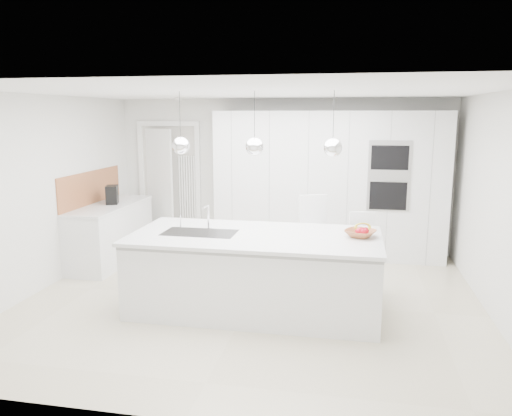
% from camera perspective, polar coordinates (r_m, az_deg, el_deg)
% --- Properties ---
extents(floor, '(5.50, 5.50, 0.00)m').
position_cam_1_polar(floor, '(6.23, -0.53, -10.50)').
color(floor, beige).
rests_on(floor, ground).
extents(wall_back, '(5.50, 0.00, 5.50)m').
position_cam_1_polar(wall_back, '(8.34, 2.89, 3.78)').
color(wall_back, silver).
rests_on(wall_back, ground).
extents(wall_left, '(0.00, 5.00, 5.00)m').
position_cam_1_polar(wall_left, '(6.98, -23.27, 1.56)').
color(wall_left, silver).
rests_on(wall_left, ground).
extents(ceiling, '(5.50, 5.50, 0.00)m').
position_cam_1_polar(ceiling, '(5.82, -0.58, 13.13)').
color(ceiling, white).
rests_on(ceiling, wall_back).
extents(tall_cabinets, '(3.60, 0.60, 2.30)m').
position_cam_1_polar(tall_cabinets, '(7.98, 8.28, 2.65)').
color(tall_cabinets, silver).
rests_on(tall_cabinets, floor).
extents(oven_stack, '(0.62, 0.04, 1.05)m').
position_cam_1_polar(oven_stack, '(7.66, 14.96, 3.57)').
color(oven_stack, '#A5A5A8').
rests_on(oven_stack, tall_cabinets).
extents(doorway_frame, '(1.11, 0.08, 2.13)m').
position_cam_1_polar(doorway_frame, '(8.82, -9.80, 2.55)').
color(doorway_frame, white).
rests_on(doorway_frame, floor).
extents(hallway_door, '(0.76, 0.38, 2.00)m').
position_cam_1_polar(hallway_door, '(8.87, -11.42, 2.41)').
color(hallway_door, white).
rests_on(hallway_door, floor).
extents(radiator, '(0.32, 0.04, 1.40)m').
position_cam_1_polar(radiator, '(8.73, -7.82, 1.36)').
color(radiator, white).
rests_on(radiator, floor).
extents(left_base_cabinets, '(0.60, 1.80, 0.86)m').
position_cam_1_polar(left_base_cabinets, '(7.99, -16.25, -2.92)').
color(left_base_cabinets, silver).
rests_on(left_base_cabinets, floor).
extents(left_worktop, '(0.62, 1.82, 0.04)m').
position_cam_1_polar(left_worktop, '(7.90, -16.42, 0.26)').
color(left_worktop, silver).
rests_on(left_worktop, left_base_cabinets).
extents(oak_backsplash, '(0.02, 1.80, 0.50)m').
position_cam_1_polar(oak_backsplash, '(8.00, -18.35, 2.23)').
color(oak_backsplash, '#AB6337').
rests_on(oak_backsplash, wall_left).
extents(island_base, '(2.80, 1.20, 0.86)m').
position_cam_1_polar(island_base, '(5.79, -0.16, -7.65)').
color(island_base, silver).
rests_on(island_base, floor).
extents(island_worktop, '(2.84, 1.40, 0.04)m').
position_cam_1_polar(island_worktop, '(5.71, -0.07, -3.21)').
color(island_worktop, silver).
rests_on(island_worktop, island_base).
extents(island_sink, '(0.84, 0.44, 0.18)m').
position_cam_1_polar(island_sink, '(5.84, -6.45, -3.59)').
color(island_sink, '#3F3F42').
rests_on(island_sink, island_worktop).
extents(island_tap, '(0.02, 0.02, 0.30)m').
position_cam_1_polar(island_tap, '(5.96, -5.46, -1.01)').
color(island_tap, white).
rests_on(island_tap, island_worktop).
extents(pendant_left, '(0.20, 0.20, 0.20)m').
position_cam_1_polar(pendant_left, '(5.73, -8.60, 7.04)').
color(pendant_left, white).
rests_on(pendant_left, ceiling).
extents(pendant_mid, '(0.20, 0.20, 0.20)m').
position_cam_1_polar(pendant_mid, '(5.51, -0.17, 7.01)').
color(pendant_mid, white).
rests_on(pendant_mid, ceiling).
extents(pendant_right, '(0.20, 0.20, 0.20)m').
position_cam_1_polar(pendant_right, '(5.41, 8.76, 6.82)').
color(pendant_right, white).
rests_on(pendant_right, ceiling).
extents(fruit_bowl, '(0.44, 0.44, 0.08)m').
position_cam_1_polar(fruit_bowl, '(5.70, 11.83, -2.86)').
color(fruit_bowl, '#AB6337').
rests_on(fruit_bowl, island_worktop).
extents(espresso_machine, '(0.25, 0.30, 0.28)m').
position_cam_1_polar(espresso_machine, '(7.93, -16.13, 1.47)').
color(espresso_machine, black).
rests_on(espresso_machine, left_worktop).
extents(bar_stool_left, '(0.57, 0.66, 1.19)m').
position_cam_1_polar(bar_stool_left, '(6.60, 6.34, -3.91)').
color(bar_stool_left, white).
rests_on(bar_stool_left, floor).
extents(bar_stool_right, '(0.43, 0.53, 1.03)m').
position_cam_1_polar(bar_stool_right, '(6.43, 11.91, -5.24)').
color(bar_stool_right, white).
rests_on(bar_stool_right, floor).
extents(apple_a, '(0.08, 0.08, 0.08)m').
position_cam_1_polar(apple_a, '(5.73, 12.42, -2.53)').
color(apple_a, red).
rests_on(apple_a, fruit_bowl).
extents(apple_b, '(0.08, 0.08, 0.08)m').
position_cam_1_polar(apple_b, '(5.71, 11.94, -2.54)').
color(apple_b, red).
rests_on(apple_b, fruit_bowl).
extents(apple_c, '(0.07, 0.07, 0.07)m').
position_cam_1_polar(apple_c, '(5.65, 12.09, -2.72)').
color(apple_c, red).
rests_on(apple_c, fruit_bowl).
extents(apple_extra_3, '(0.08, 0.08, 0.08)m').
position_cam_1_polar(apple_extra_3, '(5.65, 11.68, -2.65)').
color(apple_extra_3, red).
rests_on(apple_extra_3, fruit_bowl).
extents(banana_bunch, '(0.22, 0.16, 0.20)m').
position_cam_1_polar(banana_bunch, '(5.70, 12.09, -2.15)').
color(banana_bunch, gold).
rests_on(banana_bunch, fruit_bowl).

